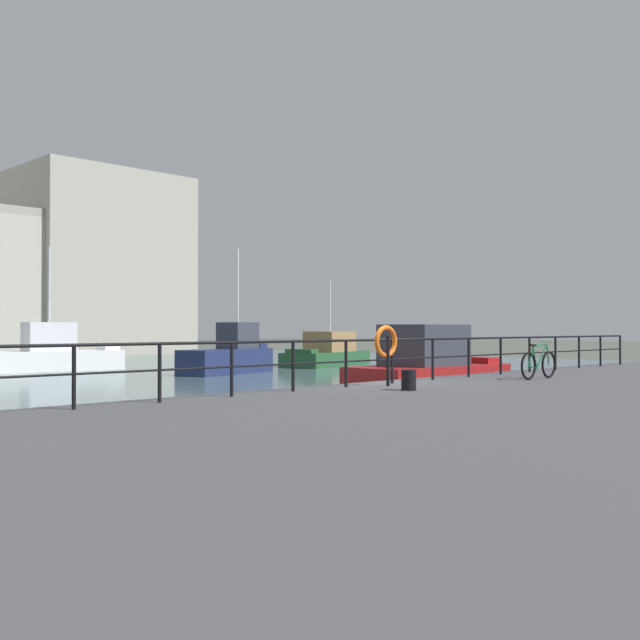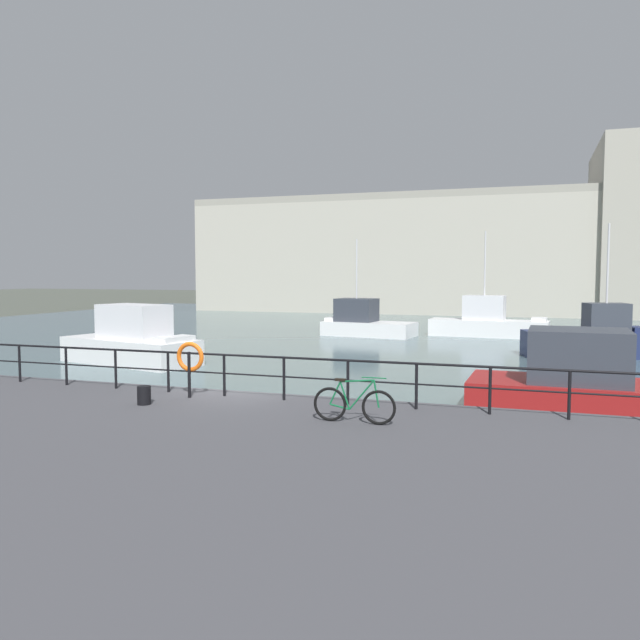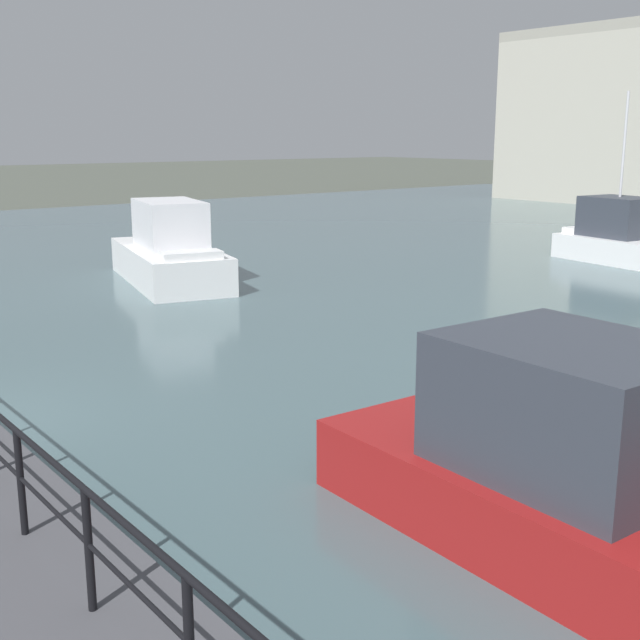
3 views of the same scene
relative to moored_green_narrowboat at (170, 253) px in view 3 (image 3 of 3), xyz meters
name	(u,v)px [view 3 (image 3 of 3)]	position (x,y,z in m)	size (l,w,h in m)	color
moored_green_narrowboat	(170,253)	(0.00, 0.00, 0.00)	(7.19, 4.14, 2.71)	white
moored_harbor_tender	(629,239)	(6.86, 15.78, -0.11)	(6.22, 3.40, 6.36)	white
moored_small_launch	(584,478)	(18.87, -4.62, -0.08)	(6.89, 3.00, 2.49)	maroon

